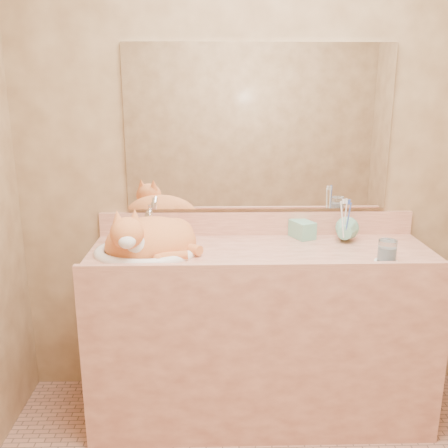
{
  "coord_description": "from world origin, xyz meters",
  "views": [
    {
      "loc": [
        -0.23,
        -1.48,
        1.58
      ],
      "look_at": [
        -0.17,
        0.7,
        0.99
      ],
      "focal_mm": 40.0,
      "sensor_mm": 36.0,
      "label": 1
    }
  ],
  "objects_px": {
    "soap_dispenser": "(310,222)",
    "water_glass": "(387,251)",
    "sink_basin": "(145,238)",
    "cat": "(149,238)",
    "vanity_counter": "(260,333)",
    "toothbrush_cup": "(344,234)"
  },
  "relations": [
    {
      "from": "vanity_counter",
      "to": "sink_basin",
      "type": "bearing_deg",
      "value": -177.85
    },
    {
      "from": "cat",
      "to": "toothbrush_cup",
      "type": "bearing_deg",
      "value": -10.38
    },
    {
      "from": "vanity_counter",
      "to": "sink_basin",
      "type": "height_order",
      "value": "sink_basin"
    },
    {
      "from": "soap_dispenser",
      "to": "toothbrush_cup",
      "type": "bearing_deg",
      "value": -46.9
    },
    {
      "from": "soap_dispenser",
      "to": "water_glass",
      "type": "bearing_deg",
      "value": -74.73
    },
    {
      "from": "soap_dispenser",
      "to": "water_glass",
      "type": "relative_size",
      "value": 2.09
    },
    {
      "from": "vanity_counter",
      "to": "sink_basin",
      "type": "distance_m",
      "value": 0.73
    },
    {
      "from": "vanity_counter",
      "to": "sink_basin",
      "type": "xyz_separation_m",
      "value": [
        -0.53,
        -0.02,
        0.5
      ]
    },
    {
      "from": "sink_basin",
      "to": "water_glass",
      "type": "bearing_deg",
      "value": 0.51
    },
    {
      "from": "water_glass",
      "to": "soap_dispenser",
      "type": "bearing_deg",
      "value": 129.43
    },
    {
      "from": "sink_basin",
      "to": "cat",
      "type": "height_order",
      "value": "cat"
    },
    {
      "from": "vanity_counter",
      "to": "water_glass",
      "type": "height_order",
      "value": "water_glass"
    },
    {
      "from": "vanity_counter",
      "to": "cat",
      "type": "xyz_separation_m",
      "value": [
        -0.52,
        -0.02,
        0.5
      ]
    },
    {
      "from": "cat",
      "to": "water_glass",
      "type": "bearing_deg",
      "value": -25.5
    },
    {
      "from": "sink_basin",
      "to": "toothbrush_cup",
      "type": "height_order",
      "value": "sink_basin"
    },
    {
      "from": "sink_basin",
      "to": "soap_dispenser",
      "type": "height_order",
      "value": "soap_dispenser"
    },
    {
      "from": "sink_basin",
      "to": "soap_dispenser",
      "type": "bearing_deg",
      "value": 21.17
    },
    {
      "from": "sink_basin",
      "to": "cat",
      "type": "distance_m",
      "value": 0.01
    },
    {
      "from": "cat",
      "to": "water_glass",
      "type": "height_order",
      "value": "cat"
    },
    {
      "from": "cat",
      "to": "water_glass",
      "type": "relative_size",
      "value": 4.6
    },
    {
      "from": "cat",
      "to": "vanity_counter",
      "type": "bearing_deg",
      "value": -14.33
    },
    {
      "from": "cat",
      "to": "soap_dispenser",
      "type": "distance_m",
      "value": 0.79
    }
  ]
}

